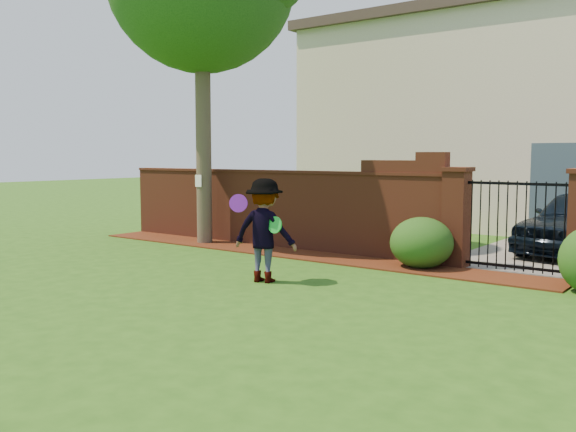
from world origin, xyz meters
The scene contains 12 objects.
ground centered at (0.00, 0.00, -0.01)m, with size 80.00×80.00×0.01m, color #275214.
mulch_bed centered at (-0.95, 3.34, 0.01)m, with size 11.10×1.08×0.03m, color #3A170A.
brick_wall centered at (-2.01, 4.00, 0.93)m, with size 8.70×0.31×2.16m.
pillar_left centered at (2.40, 4.00, 0.96)m, with size 0.50×0.50×1.88m.
iron_gate centered at (3.50, 4.00, 0.85)m, with size 1.78×0.03×1.60m.
driveway centered at (3.50, 8.00, 0.01)m, with size 3.20×8.00×0.01m, color slate.
house centered at (1.00, 12.00, 3.16)m, with size 12.40×6.40×6.30m.
paper_notice centered at (-3.60, 3.21, 1.50)m, with size 0.20×0.01×0.28m, color white.
shrub_left centered at (1.95, 3.47, 0.48)m, with size 1.17×1.17×0.96m, color #154414.
man centered at (0.41, 0.73, 0.86)m, with size 1.11×0.64×1.72m, color gray.
frisbee_purple centered at (0.14, 0.42, 1.32)m, with size 0.30×0.30×0.03m, color purple.
frisbee_green centered at (0.70, 0.67, 0.98)m, with size 0.27×0.27×0.03m, color green.
Camera 1 is at (6.87, -7.15, 2.10)m, focal length 38.80 mm.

